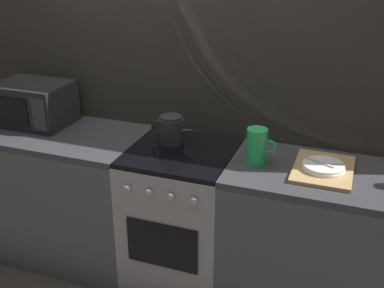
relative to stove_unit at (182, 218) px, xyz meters
The scene contains 9 objects.
ground_plane 0.45m from the stove_unit, 90.00° to the left, with size 8.00×8.00×0.00m, color #47423D.
back_wall 0.82m from the stove_unit, 90.00° to the left, with size 3.60×0.05×2.40m.
counter_left 0.90m from the stove_unit, behind, with size 1.20×0.60×0.90m.
stove_unit is the anchor object (origin of this frame).
counter_right 0.90m from the stove_unit, ahead, with size 1.20×0.60×0.90m.
microwave 1.20m from the stove_unit, behind, with size 0.46×0.35×0.27m.
kettle 0.55m from the stove_unit, 137.73° to the left, with size 0.28×0.15×0.17m.
pitcher 0.70m from the stove_unit, ahead, with size 0.16×0.11×0.20m.
dish_pile 0.92m from the stove_unit, ahead, with size 0.30×0.40×0.06m.
Camera 1 is at (0.92, -2.31, 2.03)m, focal length 44.78 mm.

